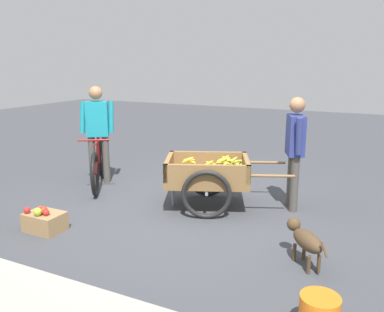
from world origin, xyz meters
name	(u,v)px	position (x,y,z in m)	size (l,w,h in m)	color
ground_plane	(182,213)	(0.00, 0.00, 0.00)	(24.00, 24.00, 0.00)	#3D3F44
fruit_cart	(208,176)	(-0.21, -0.38, 0.44)	(1.81, 1.34, 0.71)	olive
vendor_person	(295,144)	(-1.26, -0.81, 0.89)	(0.32, 0.54, 1.51)	#4C4742
bicycle	(98,164)	(1.75, -0.49, 0.35)	(0.95, 1.42, 0.85)	black
cyclist_person	(97,126)	(1.83, -0.62, 0.94)	(0.45, 0.36, 1.57)	#4C4742
dog	(305,239)	(-1.71, 0.69, 0.27)	(0.48, 0.53, 0.40)	#4C3823
apple_crate	(44,220)	(1.19, 1.21, 0.13)	(0.44, 0.32, 0.32)	#99754C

